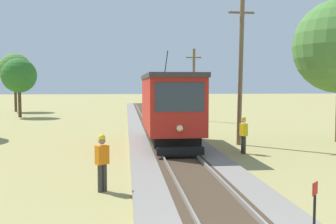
{
  "coord_description": "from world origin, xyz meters",
  "views": [
    {
      "loc": [
        -2.27,
        -5.8,
        3.3
      ],
      "look_at": [
        -0.17,
        13.86,
        1.92
      ],
      "focal_mm": 42.42,
      "sensor_mm": 36.0,
      "label": 1
    }
  ],
  "objects": [
    {
      "name": "utility_pole_near_tram",
      "position": [
        3.88,
        15.03,
        4.14
      ],
      "size": [
        1.4,
        0.65,
        8.08
      ],
      "color": "brown",
      "rests_on": "ground"
    },
    {
      "name": "red_tram",
      "position": [
        0.0,
        14.75,
        2.19
      ],
      "size": [
        2.6,
        8.54,
        4.79
      ],
      "color": "red",
      "rests_on": "rail_right"
    },
    {
      "name": "track_worker",
      "position": [
        -3.0,
        6.36,
        0.98
      ],
      "size": [
        0.45,
        0.42,
        1.78
      ],
      "rotation": [
        0.0,
        0.0,
        -0.94
      ],
      "color": "#38332D",
      "rests_on": "ground"
    },
    {
      "name": "tree_left_far",
      "position": [
        -15.48,
        43.74,
        5.06
      ],
      "size": [
        3.9,
        3.9,
        7.03
      ],
      "color": "#4C3823",
      "rests_on": "ground"
    },
    {
      "name": "tree_horizon",
      "position": [
        -12.85,
        35.3,
        4.18
      ],
      "size": [
        3.45,
        3.45,
        5.93
      ],
      "color": "#4C3823",
      "rests_on": "ground"
    },
    {
      "name": "trackside_signal_marker",
      "position": [
        1.81,
        2.29,
        0.67
      ],
      "size": [
        0.21,
        0.21,
        1.18
      ],
      "color": "black",
      "rests_on": "ground"
    },
    {
      "name": "second_worker",
      "position": [
        3.31,
        12.46,
        0.98
      ],
      "size": [
        0.33,
        0.43,
        1.78
      ],
      "rotation": [
        0.0,
        0.0,
        -2.88
      ],
      "color": "#38332D",
      "rests_on": "ground"
    },
    {
      "name": "utility_pole_mid",
      "position": [
        3.88,
        29.76,
        3.35
      ],
      "size": [
        1.4,
        0.53,
        6.51
      ],
      "color": "brown",
      "rests_on": "ground"
    }
  ]
}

